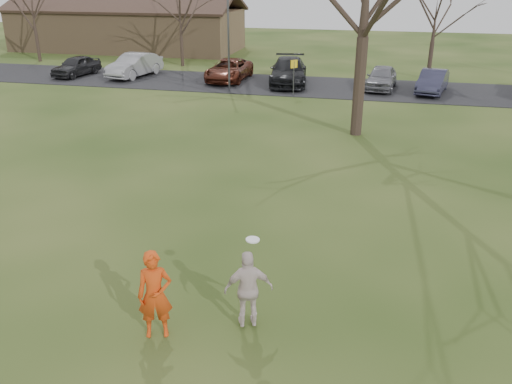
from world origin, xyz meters
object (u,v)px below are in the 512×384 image
Objects in this scene: car_1 at (134,65)px; lamp_post at (228,23)px; catching_play at (249,289)px; car_2 at (229,70)px; car_0 at (76,66)px; building at (128,28)px; car_3 at (288,71)px; car_5 at (433,81)px; player_defender at (155,295)px; car_4 at (381,77)px.

lamp_post reaches higher than car_1.
car_2 is at bearing 106.79° from catching_play.
catching_play is at bearing -44.27° from car_0.
car_0 is 13.48m from building.
building is (-2.40, 13.20, 1.22)m from car_0.
car_5 is (8.76, -0.62, -0.14)m from car_3.
catching_play reaches higher than car_2.
lamp_post reaches higher than car_0.
lamp_post is (-11.89, -2.16, 3.26)m from car_5.
player_defender is at bearing -47.64° from car_0.
car_3 is 5.23m from lamp_post.
car_4 is 26.33m from building.
car_1 is at bearing 17.31° from car_0.
car_2 is at bearing 82.50° from player_defender.
car_1 reaches higher than car_0.
building is at bearing 135.50° from car_3.
building is 3.29× the size of lamp_post.
catching_play is at bearing -61.15° from building.
car_2 is at bearing -43.45° from building.
car_2 is 12.82m from car_5.
lamp_post is at bearing -146.24° from car_3.
catching_play is (7.58, -25.13, 0.19)m from car_2.
catching_play is 0.10× the size of building.
car_5 is (6.93, 24.84, -0.23)m from player_defender.
lamp_post is (14.00, -15.50, 2.04)m from building.
car_2 is 1.22× the size of car_5.
car_0 is 12.26m from lamp_post.
car_0 reaches higher than car_5.
car_3 reaches higher than car_4.
car_1 is 1.15× the size of car_4.
car_3 is at bearing 41.67° from lamp_post.
car_3 is 5.80m from car_4.
car_5 is at bearing 8.30° from car_1.
building is (-13.10, 12.41, 1.21)m from car_2.
car_3 is 2.82× the size of catching_play.
car_2 is at bearing -171.92° from car_5.
car_2 is 1.21× the size of car_4.
lamp_post is at bearing 106.86° from catching_play.
building is (-20.68, 37.54, 1.02)m from catching_play.
catching_play is at bearing -89.91° from car_5.
lamp_post is (-6.68, 22.04, 3.05)m from catching_play.
car_3 is 21.36m from building.
car_4 is (16.45, -0.30, -0.08)m from car_1.
car_1 is (-12.49, 25.58, -0.12)m from player_defender.
car_3 is at bearing -171.81° from car_5.
lamp_post reaches higher than car_3.
car_5 is at bearing -2.63° from car_4.
car_4 is (20.52, 0.30, 0.02)m from car_0.
car_5 is at bearing -11.95° from car_3.
car_5 is at bearing 8.51° from car_0.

